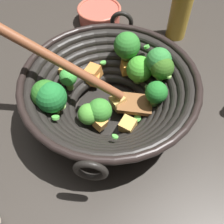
{
  "coord_description": "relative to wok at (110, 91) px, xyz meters",
  "views": [
    {
      "loc": [
        0.29,
        0.18,
        0.47
      ],
      "look_at": [
        0.02,
        0.01,
        0.03
      ],
      "focal_mm": 42.03,
      "sensor_mm": 36.0,
      "label": 1
    }
  ],
  "objects": [
    {
      "name": "ground_plane",
      "position": [
        0.0,
        0.0,
        -0.07
      ],
      "size": [
        4.0,
        4.0,
        0.0
      ],
      "primitive_type": "plane",
      "color": "#332D28"
    },
    {
      "name": "wok",
      "position": [
        0.0,
        0.0,
        0.0
      ],
      "size": [
        0.37,
        0.36,
        0.22
      ],
      "color": "black",
      "rests_on": "ground"
    },
    {
      "name": "prep_bowl",
      "position": [
        -0.27,
        -0.2,
        -0.05
      ],
      "size": [
        0.13,
        0.13,
        0.05
      ],
      "color": "#D15647",
      "rests_on": "ground"
    }
  ]
}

